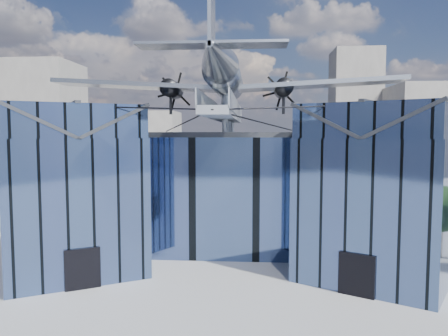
{
  "coord_description": "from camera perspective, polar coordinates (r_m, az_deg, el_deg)",
  "views": [
    {
      "loc": [
        2.31,
        -30.66,
        9.86
      ],
      "look_at": [
        0.0,
        2.0,
        7.2
      ],
      "focal_mm": 35.0,
      "sensor_mm": 36.0,
      "label": 1
    }
  ],
  "objects": [
    {
      "name": "museum",
      "position": [
        36.81,
        0.42,
        -2.1
      ],
      "size": [
        32.88,
        24.5,
        17.6
      ],
      "color": "#425786",
      "rests_on": "ground"
    },
    {
      "name": "ground_plane",
      "position": [
        32.29,
        -0.26,
        -13.13
      ],
      "size": [
        120.0,
        120.0,
        0.0
      ],
      "primitive_type": "plane",
      "color": "gray"
    },
    {
      "name": "bg_towers",
      "position": [
        81.16,
        3.46,
        4.73
      ],
      "size": [
        77.0,
        24.5,
        26.0
      ],
      "color": "gray",
      "rests_on": "ground"
    }
  ]
}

